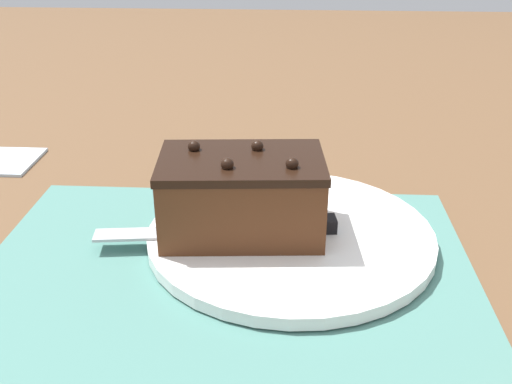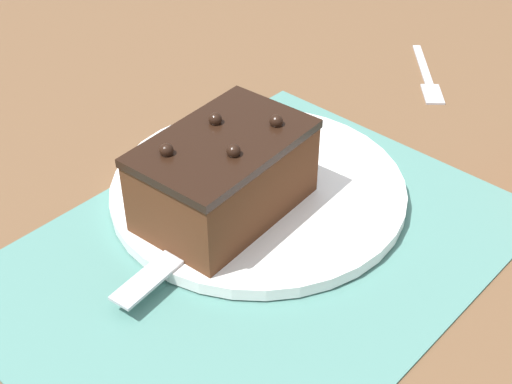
{
  "view_description": "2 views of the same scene",
  "coord_description": "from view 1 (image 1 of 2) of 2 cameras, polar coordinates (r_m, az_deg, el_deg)",
  "views": [
    {
      "loc": [
        -0.06,
        0.47,
        0.31
      ],
      "look_at": [
        -0.03,
        -0.04,
        0.06
      ],
      "focal_mm": 42.0,
      "sensor_mm": 36.0,
      "label": 1
    },
    {
      "loc": [
        0.34,
        0.31,
        0.43
      ],
      "look_at": [
        -0.03,
        -0.03,
        0.04
      ],
      "focal_mm": 50.0,
      "sensor_mm": 36.0,
      "label": 2
    }
  ],
  "objects": [
    {
      "name": "ground_plane",
      "position": [
        0.56,
        -2.84,
        -7.55
      ],
      "size": [
        3.0,
        3.0,
        0.0
      ],
      "primitive_type": "plane",
      "color": "brown"
    },
    {
      "name": "cake_plate",
      "position": [
        0.6,
        3.31,
        -4.11
      ],
      "size": [
        0.28,
        0.28,
        0.01
      ],
      "color": "white",
      "rests_on": "placemat_woven"
    },
    {
      "name": "serving_knife",
      "position": [
        0.59,
        0.13,
        -3.4
      ],
      "size": [
        0.24,
        0.05,
        0.01
      ],
      "rotation": [
        0.0,
        0.0,
        4.83
      ],
      "color": "black",
      "rests_on": "cake_plate"
    },
    {
      "name": "chocolate_cake",
      "position": [
        0.58,
        -1.36,
        -0.27
      ],
      "size": [
        0.16,
        0.11,
        0.09
      ],
      "rotation": [
        0.0,
        0.0,
        0.07
      ],
      "color": "#512D19",
      "rests_on": "cake_plate"
    },
    {
      "name": "placemat_woven",
      "position": [
        0.56,
        -2.85,
        -7.38
      ],
      "size": [
        0.46,
        0.34,
        0.0
      ],
      "primitive_type": "cube",
      "color": "slate",
      "rests_on": "ground_plane"
    }
  ]
}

